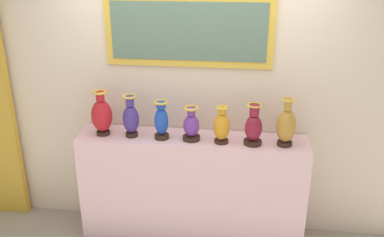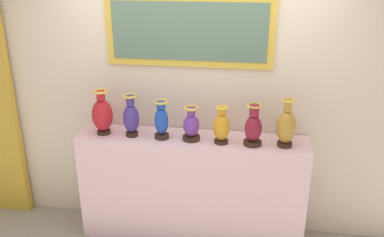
{
  "view_description": "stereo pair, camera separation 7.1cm",
  "coord_description": "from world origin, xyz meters",
  "px_view_note": "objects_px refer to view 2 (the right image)",
  "views": [
    {
      "loc": [
        0.44,
        -3.36,
        2.59
      ],
      "look_at": [
        0.0,
        0.0,
        1.23
      ],
      "focal_mm": 38.54,
      "sensor_mm": 36.0,
      "label": 1
    },
    {
      "loc": [
        0.51,
        -3.35,
        2.59
      ],
      "look_at": [
        0.0,
        0.0,
        1.23
      ],
      "focal_mm": 38.54,
      "sensor_mm": 36.0,
      "label": 2
    }
  ],
  "objects_px": {
    "vase_crimson": "(102,114)",
    "vase_indigo": "(131,117)",
    "vase_burgundy": "(253,128)",
    "vase_ochre": "(286,127)",
    "vase_violet": "(192,126)",
    "vase_sapphire": "(161,121)",
    "vase_amber": "(221,127)"
  },
  "relations": [
    {
      "from": "vase_crimson",
      "to": "vase_indigo",
      "type": "height_order",
      "value": "vase_crimson"
    },
    {
      "from": "vase_burgundy",
      "to": "vase_ochre",
      "type": "relative_size",
      "value": 0.87
    },
    {
      "from": "vase_indigo",
      "to": "vase_violet",
      "type": "relative_size",
      "value": 1.25
    },
    {
      "from": "vase_crimson",
      "to": "vase_violet",
      "type": "bearing_deg",
      "value": -0.91
    },
    {
      "from": "vase_crimson",
      "to": "vase_ochre",
      "type": "bearing_deg",
      "value": -0.74
    },
    {
      "from": "vase_sapphire",
      "to": "vase_ochre",
      "type": "height_order",
      "value": "vase_ochre"
    },
    {
      "from": "vase_amber",
      "to": "vase_burgundy",
      "type": "height_order",
      "value": "vase_burgundy"
    },
    {
      "from": "vase_sapphire",
      "to": "vase_violet",
      "type": "bearing_deg",
      "value": 0.98
    },
    {
      "from": "vase_crimson",
      "to": "vase_indigo",
      "type": "xyz_separation_m",
      "value": [
        0.27,
        -0.01,
        -0.01
      ]
    },
    {
      "from": "vase_indigo",
      "to": "vase_sapphire",
      "type": "xyz_separation_m",
      "value": [
        0.28,
        -0.01,
        -0.01
      ]
    },
    {
      "from": "vase_violet",
      "to": "vase_ochre",
      "type": "distance_m",
      "value": 0.81
    },
    {
      "from": "vase_burgundy",
      "to": "vase_crimson",
      "type": "bearing_deg",
      "value": 178.57
    },
    {
      "from": "vase_amber",
      "to": "vase_burgundy",
      "type": "bearing_deg",
      "value": 0.31
    },
    {
      "from": "vase_indigo",
      "to": "vase_amber",
      "type": "bearing_deg",
      "value": -1.95
    },
    {
      "from": "vase_indigo",
      "to": "vase_violet",
      "type": "height_order",
      "value": "vase_indigo"
    },
    {
      "from": "vase_crimson",
      "to": "vase_sapphire",
      "type": "xyz_separation_m",
      "value": [
        0.55,
        -0.02,
        -0.02
      ]
    },
    {
      "from": "vase_crimson",
      "to": "vase_indigo",
      "type": "distance_m",
      "value": 0.27
    },
    {
      "from": "vase_indigo",
      "to": "vase_sapphire",
      "type": "distance_m",
      "value": 0.28
    },
    {
      "from": "vase_amber",
      "to": "vase_ochre",
      "type": "relative_size",
      "value": 0.79
    },
    {
      "from": "vase_crimson",
      "to": "vase_sapphire",
      "type": "bearing_deg",
      "value": -1.84
    },
    {
      "from": "vase_sapphire",
      "to": "vase_burgundy",
      "type": "bearing_deg",
      "value": -1.15
    },
    {
      "from": "vase_crimson",
      "to": "vase_burgundy",
      "type": "distance_m",
      "value": 1.36
    },
    {
      "from": "vase_burgundy",
      "to": "vase_violet",
      "type": "bearing_deg",
      "value": 177.77
    },
    {
      "from": "vase_violet",
      "to": "vase_burgundy",
      "type": "distance_m",
      "value": 0.54
    },
    {
      "from": "vase_indigo",
      "to": "vase_amber",
      "type": "xyz_separation_m",
      "value": [
        0.82,
        -0.03,
        -0.03
      ]
    },
    {
      "from": "vase_sapphire",
      "to": "vase_violet",
      "type": "distance_m",
      "value": 0.27
    },
    {
      "from": "vase_sapphire",
      "to": "vase_amber",
      "type": "height_order",
      "value": "vase_sapphire"
    },
    {
      "from": "vase_violet",
      "to": "vase_indigo",
      "type": "bearing_deg",
      "value": 179.44
    },
    {
      "from": "vase_crimson",
      "to": "vase_violet",
      "type": "height_order",
      "value": "vase_crimson"
    },
    {
      "from": "vase_amber",
      "to": "vase_indigo",
      "type": "bearing_deg",
      "value": 178.05
    },
    {
      "from": "vase_burgundy",
      "to": "vase_ochre",
      "type": "bearing_deg",
      "value": 2.7
    },
    {
      "from": "vase_crimson",
      "to": "vase_amber",
      "type": "distance_m",
      "value": 1.09
    }
  ]
}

